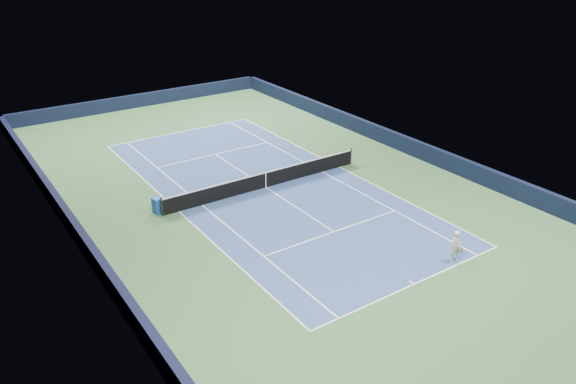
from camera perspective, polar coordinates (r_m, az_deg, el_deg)
ground at (r=32.75m, az=-2.27°, el=0.47°), size 40.00×40.00×0.00m
wall_far at (r=49.55m, az=-14.70°, el=9.01°), size 22.00×0.35×1.10m
wall_right at (r=38.90m, az=11.41°, el=4.95°), size 0.35×40.00×1.10m
wall_left at (r=28.94m, az=-20.80°, el=-3.62°), size 0.35×40.00×1.10m
court_surface at (r=32.75m, az=-2.27°, el=0.47°), size 10.97×23.77×0.01m
baseline_far at (r=42.61m, az=-10.83°, el=6.02°), size 10.97×0.08×0.00m
baseline_near at (r=24.74m, az=12.71°, el=-9.12°), size 10.97×0.08×0.00m
sideline_doubles_right at (r=35.69m, az=5.22°, el=2.55°), size 0.08×23.77×0.00m
sideline_doubles_left at (r=30.52m, az=-11.03°, el=-1.95°), size 0.08×23.77×0.00m
sideline_singles_right at (r=34.90m, az=3.47°, el=2.07°), size 0.08×23.77×0.00m
sideline_singles_left at (r=31.00m, az=-8.73°, el=-1.31°), size 0.08×23.77×0.00m
service_line_far at (r=37.92m, az=-7.42°, el=3.83°), size 8.23×0.08×0.00m
service_line_near at (r=28.10m, az=4.70°, el=-4.05°), size 8.23×0.08×0.00m
center_service_line at (r=32.75m, az=-2.27°, el=0.48°), size 0.08×12.80×0.00m
center_mark_far at (r=42.48m, az=-10.75°, el=5.97°), size 0.08×0.30×0.00m
center_mark_near at (r=24.82m, az=12.46°, el=-8.97°), size 0.08×0.30×0.00m
tennis_net at (r=32.55m, az=-2.28°, el=1.27°), size 12.90×0.10×1.07m
sponsor_cube at (r=30.47m, az=-13.04°, el=-1.31°), size 0.60×0.56×0.86m
tennis_player at (r=26.40m, az=16.73°, el=-5.33°), size 0.76×1.25×1.72m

